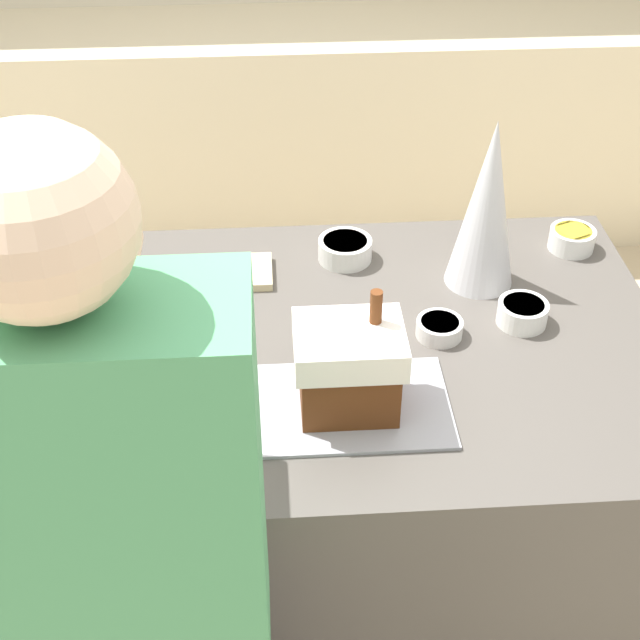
# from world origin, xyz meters

# --- Properties ---
(ground_plane) EXTENTS (12.00, 12.00, 0.00)m
(ground_plane) POSITION_xyz_m (0.00, 0.00, 0.00)
(ground_plane) COLOR #C6B28E
(back_cabinet_block) EXTENTS (6.00, 0.60, 0.90)m
(back_cabinet_block) POSITION_xyz_m (0.00, 1.98, 0.45)
(back_cabinet_block) COLOR beige
(back_cabinet_block) RESTS_ON ground_plane
(kitchen_island) EXTENTS (1.64, 0.99, 0.88)m
(kitchen_island) POSITION_xyz_m (0.00, 0.00, 0.44)
(kitchen_island) COLOR #514C47
(kitchen_island) RESTS_ON ground_plane
(baking_tray) EXTENTS (0.41, 0.27, 0.01)m
(baking_tray) POSITION_xyz_m (0.08, -0.22, 0.89)
(baking_tray) COLOR #9E9EA8
(baking_tray) RESTS_ON kitchen_island
(gingerbread_house) EXTENTS (0.21, 0.17, 0.26)m
(gingerbread_house) POSITION_xyz_m (0.08, -0.22, 0.99)
(gingerbread_house) COLOR #5B2D14
(gingerbread_house) RESTS_ON baking_tray
(decorative_tree) EXTENTS (0.16, 0.16, 0.42)m
(decorative_tree) POSITION_xyz_m (0.44, 0.21, 1.09)
(decorative_tree) COLOR silver
(decorative_tree) RESTS_ON kitchen_island
(candy_bowl_front_corner) EXTENTS (0.13, 0.13, 0.05)m
(candy_bowl_front_corner) POSITION_xyz_m (0.13, 0.33, 0.91)
(candy_bowl_front_corner) COLOR silver
(candy_bowl_front_corner) RESTS_ON kitchen_island
(candy_bowl_near_tray_right) EXTENTS (0.10, 0.10, 0.04)m
(candy_bowl_near_tray_right) POSITION_xyz_m (0.31, 0.01, 0.90)
(candy_bowl_near_tray_right) COLOR silver
(candy_bowl_near_tray_right) RESTS_ON kitchen_island
(candy_bowl_far_left) EXTENTS (0.14, 0.14, 0.04)m
(candy_bowl_far_left) POSITION_xyz_m (-0.56, 0.28, 0.91)
(candy_bowl_far_left) COLOR white
(candy_bowl_far_left) RESTS_ON kitchen_island
(candy_bowl_near_tray_left) EXTENTS (0.11, 0.11, 0.05)m
(candy_bowl_near_tray_left) POSITION_xyz_m (0.70, 0.34, 0.91)
(candy_bowl_near_tray_left) COLOR white
(candy_bowl_near_tray_left) RESTS_ON kitchen_island
(candy_bowl_beside_tree) EXTENTS (0.11, 0.11, 0.05)m
(candy_bowl_beside_tree) POSITION_xyz_m (0.50, 0.04, 0.91)
(candy_bowl_beside_tree) COLOR white
(candy_bowl_beside_tree) RESTS_ON kitchen_island
(cookbook) EXTENTS (0.17, 0.14, 0.02)m
(cookbook) POSITION_xyz_m (-0.14, 0.27, 0.89)
(cookbook) COLOR #CCB78C
(cookbook) RESTS_ON kitchen_island
(person) EXTENTS (0.45, 0.57, 1.73)m
(person) POSITION_xyz_m (-0.31, -0.68, 0.89)
(person) COLOR #424C6B
(person) RESTS_ON ground_plane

